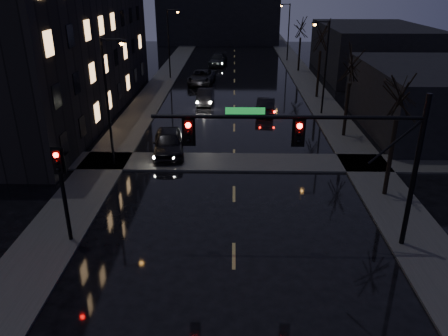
# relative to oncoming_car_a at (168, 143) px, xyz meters

# --- Properties ---
(sidewalk_left) EXTENTS (3.00, 140.00, 0.12)m
(sidewalk_left) POSITION_rel_oncoming_car_a_xyz_m (-4.00, 15.04, -0.79)
(sidewalk_left) COLOR #2D2D2B
(sidewalk_left) RESTS_ON ground
(sidewalk_right) EXTENTS (3.00, 140.00, 0.12)m
(sidewalk_right) POSITION_rel_oncoming_car_a_xyz_m (13.00, 15.04, -0.79)
(sidewalk_right) COLOR #2D2D2B
(sidewalk_right) RESTS_ON ground
(sidewalk_cross) EXTENTS (40.00, 3.00, 0.12)m
(sidewalk_cross) POSITION_rel_oncoming_car_a_xyz_m (4.50, -1.46, -0.79)
(sidewalk_cross) COLOR #2D2D2B
(sidewalk_cross) RESTS_ON ground
(apartment_block) EXTENTS (12.00, 30.00, 12.00)m
(apartment_block) POSITION_rel_oncoming_car_a_xyz_m (-12.00, 10.04, 5.15)
(apartment_block) COLOR black
(apartment_block) RESTS_ON ground
(commercial_right_near) EXTENTS (10.00, 14.00, 5.00)m
(commercial_right_near) POSITION_rel_oncoming_car_a_xyz_m (20.00, 6.04, 1.65)
(commercial_right_near) COLOR black
(commercial_right_near) RESTS_ON ground
(commercial_right_far) EXTENTS (12.00, 18.00, 6.00)m
(commercial_right_far) POSITION_rel_oncoming_car_a_xyz_m (21.50, 28.04, 2.15)
(commercial_right_far) COLOR black
(commercial_right_far) RESTS_ON ground
(far_block) EXTENTS (22.00, 10.00, 8.00)m
(far_block) POSITION_rel_oncoming_car_a_xyz_m (1.50, 58.04, 3.15)
(far_block) COLOR black
(far_block) RESTS_ON ground
(signal_mast) EXTENTS (11.11, 0.41, 7.00)m
(signal_mast) POSITION_rel_oncoming_car_a_xyz_m (8.35, -10.96, 4.01)
(signal_mast) COLOR black
(signal_mast) RESTS_ON ground
(signal_pole_left) EXTENTS (0.35, 0.41, 4.53)m
(signal_pole_left) POSITION_rel_oncoming_car_a_xyz_m (-3.00, -10.96, 2.16)
(signal_pole_left) COLOR black
(signal_pole_left) RESTS_ON ground
(tree_near) EXTENTS (3.52, 3.52, 8.08)m
(tree_near) POSITION_rel_oncoming_car_a_xyz_m (12.90, -5.96, 5.36)
(tree_near) COLOR black
(tree_near) RESTS_ON ground
(tree_mid_a) EXTENTS (3.30, 3.30, 7.58)m
(tree_mid_a) POSITION_rel_oncoming_car_a_xyz_m (12.90, 4.04, 4.97)
(tree_mid_a) COLOR black
(tree_mid_a) RESTS_ON ground
(tree_mid_b) EXTENTS (3.74, 3.74, 8.59)m
(tree_mid_b) POSITION_rel_oncoming_car_a_xyz_m (12.90, 16.04, 5.76)
(tree_mid_b) COLOR black
(tree_mid_b) RESTS_ON ground
(tree_far) EXTENTS (3.43, 3.43, 7.88)m
(tree_far) POSITION_rel_oncoming_car_a_xyz_m (12.90, 30.04, 5.21)
(tree_far) COLOR black
(tree_far) RESTS_ON ground
(streetlight_l_near) EXTENTS (1.53, 0.28, 8.00)m
(streetlight_l_near) POSITION_rel_oncoming_car_a_xyz_m (-3.08, -1.96, 3.92)
(streetlight_l_near) COLOR black
(streetlight_l_near) RESTS_ON ground
(streetlight_l_far) EXTENTS (1.53, 0.28, 8.00)m
(streetlight_l_far) POSITION_rel_oncoming_car_a_xyz_m (-3.08, 25.04, 3.92)
(streetlight_l_far) COLOR black
(streetlight_l_far) RESTS_ON ground
(streetlight_r_mid) EXTENTS (1.53, 0.28, 8.00)m
(streetlight_r_mid) POSITION_rel_oncoming_car_a_xyz_m (12.08, 10.04, 3.92)
(streetlight_r_mid) COLOR black
(streetlight_r_mid) RESTS_ON ground
(streetlight_r_far) EXTENTS (1.53, 0.28, 8.00)m
(streetlight_r_far) POSITION_rel_oncoming_car_a_xyz_m (12.08, 38.04, 3.92)
(streetlight_r_far) COLOR black
(streetlight_r_far) RESTS_ON ground
(oncoming_car_a) EXTENTS (2.64, 5.23, 1.71)m
(oncoming_car_a) POSITION_rel_oncoming_car_a_xyz_m (0.00, 0.00, 0.00)
(oncoming_car_a) COLOR black
(oncoming_car_a) RESTS_ON ground
(oncoming_car_b) EXTENTS (1.60, 4.22, 1.38)m
(oncoming_car_b) POSITION_rel_oncoming_car_a_xyz_m (1.67, 13.59, -0.17)
(oncoming_car_b) COLOR black
(oncoming_car_b) RESTS_ON ground
(oncoming_car_c) EXTENTS (3.19, 5.92, 1.58)m
(oncoming_car_c) POSITION_rel_oncoming_car_a_xyz_m (0.72, 22.24, -0.06)
(oncoming_car_c) COLOR black
(oncoming_car_c) RESTS_ON ground
(oncoming_car_d) EXTENTS (2.78, 5.58, 1.56)m
(oncoming_car_d) POSITION_rel_oncoming_car_a_xyz_m (2.19, 34.21, -0.08)
(oncoming_car_d) COLOR black
(oncoming_car_d) RESTS_ON ground
(lead_car) EXTENTS (2.00, 4.44, 1.41)m
(lead_car) POSITION_rel_oncoming_car_a_xyz_m (7.34, 10.46, -0.15)
(lead_car) COLOR black
(lead_car) RESTS_ON ground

